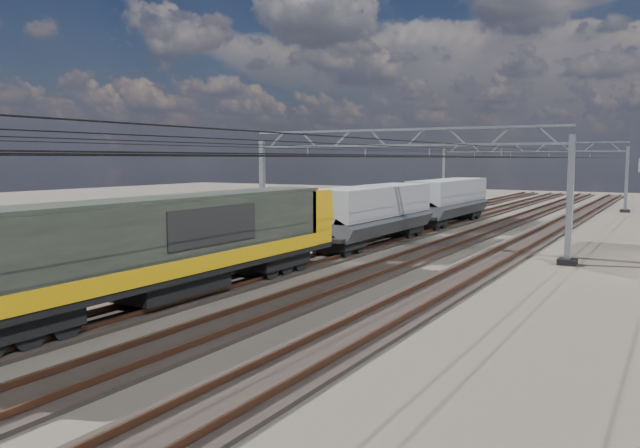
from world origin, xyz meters
The scene contains 11 objects.
ground centered at (0.00, 0.00, 0.00)m, with size 160.00×160.00×0.00m, color black.
track_outer_west centered at (-6.00, 0.00, 0.07)m, with size 2.60×140.00×0.30m.
track_loco centered at (-2.00, 0.00, 0.07)m, with size 2.60×140.00×0.30m.
track_inner_east centered at (2.00, 0.00, 0.07)m, with size 2.60×140.00×0.30m.
track_outer_east centered at (6.00, 0.00, 0.07)m, with size 2.60×140.00×0.30m.
catenary_gantry_mid centered at (0.00, 4.00, 3.91)m, with size 19.90×0.90×7.11m.
catenary_gantry_far centered at (0.00, 40.00, 3.91)m, with size 19.90×0.90×7.11m.
overhead_wires centered at (0.00, 8.00, 5.75)m, with size 12.03×140.00×0.53m.
locomotive centered at (-2.00, -12.48, 2.33)m, with size 2.76×21.10×3.62m.
hopper_wagon_lead centered at (-2.00, 5.22, 2.23)m, with size 3.38×13.00×3.25m.
hopper_wagon_mid centered at (-2.00, 19.42, 2.23)m, with size 3.38×13.00×3.25m.
Camera 1 is at (14.38, -29.49, 5.39)m, focal length 35.00 mm.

